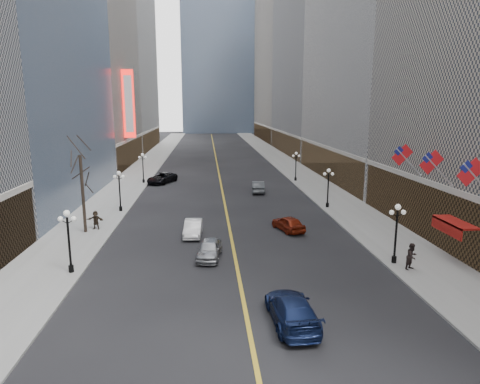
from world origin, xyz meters
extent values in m
cube|color=gray|center=(14.00, 70.00, 0.07)|extent=(6.00, 230.00, 0.15)
cube|color=gray|center=(-14.00, 70.00, 0.07)|extent=(6.00, 230.00, 0.15)
cube|color=gold|center=(0.00, 80.00, 0.01)|extent=(0.25, 200.00, 0.02)
cube|color=#483A30|center=(18.40, 68.00, 2.60)|extent=(2.80, 35.00, 5.00)
cube|color=gray|center=(30.00, 106.00, 24.00)|extent=(26.00, 40.00, 48.00)
cube|color=#483A30|center=(18.40, 106.00, 2.60)|extent=(2.80, 39.00, 5.00)
cube|color=gray|center=(30.00, 149.00, 31.00)|extent=(26.00, 46.00, 62.00)
cube|color=#483A30|center=(18.40, 149.00, 2.60)|extent=(2.80, 45.00, 5.00)
cube|color=gray|center=(-30.00, 87.00, 25.00)|extent=(26.00, 30.00, 50.00)
cube|color=#483A30|center=(-18.40, 87.00, 2.60)|extent=(2.80, 29.00, 5.00)
cube|color=beige|center=(-30.00, 121.00, 36.00)|extent=(26.00, 38.00, 72.00)
cube|color=#483A30|center=(-18.40, 121.00, 2.60)|extent=(2.80, 37.00, 5.00)
cylinder|color=black|center=(11.80, 30.00, 0.40)|extent=(0.36, 0.36, 0.50)
cylinder|color=black|center=(11.80, 30.00, 2.15)|extent=(0.16, 0.16, 4.00)
sphere|color=white|center=(11.80, 30.00, 4.45)|extent=(0.44, 0.44, 0.44)
sphere|color=white|center=(11.35, 30.00, 4.05)|extent=(0.36, 0.36, 0.36)
sphere|color=white|center=(12.25, 30.00, 4.05)|extent=(0.36, 0.36, 0.36)
cylinder|color=black|center=(11.80, 48.00, 0.40)|extent=(0.36, 0.36, 0.50)
cylinder|color=black|center=(11.80, 48.00, 2.15)|extent=(0.16, 0.16, 4.00)
sphere|color=white|center=(11.80, 48.00, 4.45)|extent=(0.44, 0.44, 0.44)
sphere|color=white|center=(11.35, 48.00, 4.05)|extent=(0.36, 0.36, 0.36)
sphere|color=white|center=(12.25, 48.00, 4.05)|extent=(0.36, 0.36, 0.36)
cylinder|color=black|center=(11.80, 66.00, 0.40)|extent=(0.36, 0.36, 0.50)
cylinder|color=black|center=(11.80, 66.00, 2.15)|extent=(0.16, 0.16, 4.00)
sphere|color=white|center=(11.80, 66.00, 4.45)|extent=(0.44, 0.44, 0.44)
sphere|color=white|center=(11.35, 66.00, 4.05)|extent=(0.36, 0.36, 0.36)
sphere|color=white|center=(12.25, 66.00, 4.05)|extent=(0.36, 0.36, 0.36)
cylinder|color=black|center=(-11.80, 30.00, 0.40)|extent=(0.36, 0.36, 0.50)
cylinder|color=black|center=(-11.80, 30.00, 2.15)|extent=(0.16, 0.16, 4.00)
sphere|color=white|center=(-11.80, 30.00, 4.45)|extent=(0.44, 0.44, 0.44)
sphere|color=white|center=(-12.25, 30.00, 4.05)|extent=(0.36, 0.36, 0.36)
sphere|color=white|center=(-11.35, 30.00, 4.05)|extent=(0.36, 0.36, 0.36)
cylinder|color=black|center=(-11.80, 48.00, 0.40)|extent=(0.36, 0.36, 0.50)
cylinder|color=black|center=(-11.80, 48.00, 2.15)|extent=(0.16, 0.16, 4.00)
sphere|color=white|center=(-11.80, 48.00, 4.45)|extent=(0.44, 0.44, 0.44)
sphere|color=white|center=(-12.25, 48.00, 4.05)|extent=(0.36, 0.36, 0.36)
sphere|color=white|center=(-11.35, 48.00, 4.05)|extent=(0.36, 0.36, 0.36)
cylinder|color=black|center=(-11.80, 66.00, 0.40)|extent=(0.36, 0.36, 0.50)
cylinder|color=black|center=(-11.80, 66.00, 2.15)|extent=(0.16, 0.16, 4.00)
sphere|color=white|center=(-11.80, 66.00, 4.45)|extent=(0.44, 0.44, 0.44)
sphere|color=white|center=(-12.25, 66.00, 4.05)|extent=(0.36, 0.36, 0.36)
sphere|color=white|center=(-11.35, 66.00, 4.05)|extent=(0.36, 0.36, 0.36)
cylinder|color=#B2B2B7|center=(15.80, 27.00, 6.80)|extent=(2.49, 0.12, 2.49)
cube|color=red|center=(15.15, 27.00, 7.45)|extent=(1.94, 0.04, 1.94)
cube|color=navy|center=(14.80, 27.00, 7.80)|extent=(0.88, 0.06, 0.88)
cylinder|color=#B2B2B7|center=(15.80, 32.00, 6.80)|extent=(2.49, 0.12, 2.49)
cube|color=red|center=(15.15, 32.00, 7.45)|extent=(1.94, 0.04, 1.94)
cube|color=navy|center=(14.80, 32.00, 7.80)|extent=(0.88, 0.06, 0.88)
cylinder|color=#B2B2B7|center=(15.80, 37.00, 6.80)|extent=(2.49, 0.12, 2.49)
cube|color=red|center=(15.15, 37.00, 7.45)|extent=(1.94, 0.04, 1.94)
cube|color=navy|center=(14.80, 37.00, 7.80)|extent=(0.88, 0.06, 0.88)
cube|color=maroon|center=(16.30, 30.00, 3.20)|extent=(1.40, 4.00, 0.15)
cube|color=maroon|center=(15.65, 30.00, 2.80)|extent=(0.10, 4.00, 0.90)
cube|color=red|center=(-15.90, 80.00, 12.00)|extent=(2.00, 0.50, 12.00)
cube|color=white|center=(-15.85, 80.00, 12.00)|extent=(1.40, 0.55, 10.00)
cylinder|color=#2D231C|center=(-13.50, 40.00, 3.75)|extent=(0.28, 0.28, 7.20)
imported|color=#95979C|center=(-2.00, 32.47, 0.73)|extent=(2.34, 4.50, 1.46)
imported|color=silver|center=(-3.45, 38.53, 0.72)|extent=(1.74, 4.46, 1.45)
imported|color=black|center=(-9.00, 66.15, 0.81)|extent=(4.84, 6.41, 1.62)
imported|color=#121E47|center=(2.41, 21.88, 0.81)|extent=(2.51, 5.70, 1.63)
imported|color=maroon|center=(5.55, 39.37, 0.73)|extent=(2.99, 4.59, 1.45)
imported|color=#45494C|center=(4.88, 57.88, 0.78)|extent=(2.08, 4.86, 1.56)
imported|color=black|center=(12.46, 28.63, 1.12)|extent=(1.07, 0.92, 1.94)
imported|color=black|center=(-12.74, 40.86, 1.05)|extent=(1.73, 0.86, 1.79)
camera|label=1|loc=(-2.11, 0.60, 11.73)|focal=32.00mm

